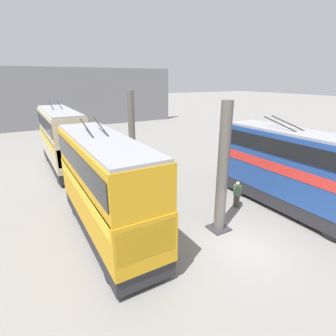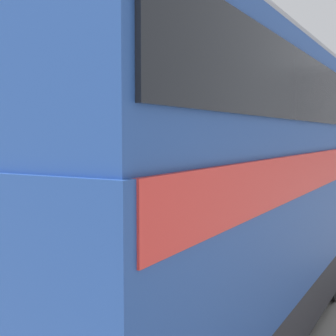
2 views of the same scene
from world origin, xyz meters
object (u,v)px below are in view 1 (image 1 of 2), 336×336
at_px(bus_left_near, 295,167).
at_px(bus_right_near, 105,182).
at_px(bus_right_mid, 62,136).
at_px(person_by_left_row, 237,194).
at_px(oil_drum, 143,152).
at_px(person_by_right_row, 155,226).

bearing_deg(bus_left_near, bus_right_near, 74.45).
distance_m(bus_right_mid, person_by_left_row, 15.54).
relative_size(person_by_left_row, oil_drum, 1.85).
xyz_separation_m(bus_right_near, oil_drum, (11.99, -7.56, -2.44)).
distance_m(person_by_right_row, oil_drum, 14.90).
bearing_deg(bus_right_near, bus_left_near, -105.55).
height_order(bus_right_near, person_by_right_row, bus_right_near).
height_order(bus_left_near, person_by_right_row, bus_left_near).
bearing_deg(oil_drum, bus_right_near, 147.78).
height_order(bus_left_near, oil_drum, bus_left_near).
bearing_deg(oil_drum, bus_right_mid, 88.69).
height_order(person_by_right_row, oil_drum, person_by_right_row).
distance_m(bus_left_near, oil_drum, 15.36).
relative_size(bus_left_near, bus_right_near, 0.99).
bearing_deg(bus_right_near, person_by_left_row, -97.69).
xyz_separation_m(bus_right_near, person_by_left_row, (-1.06, -7.89, -2.00)).
relative_size(bus_right_mid, person_by_left_row, 5.71).
distance_m(person_by_left_row, oil_drum, 13.07).
bearing_deg(bus_left_near, bus_right_mid, 34.77).
relative_size(bus_left_near, person_by_left_row, 5.41).
distance_m(bus_left_near, person_by_right_row, 8.99).
xyz_separation_m(bus_left_near, oil_drum, (14.91, 2.91, -2.31)).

